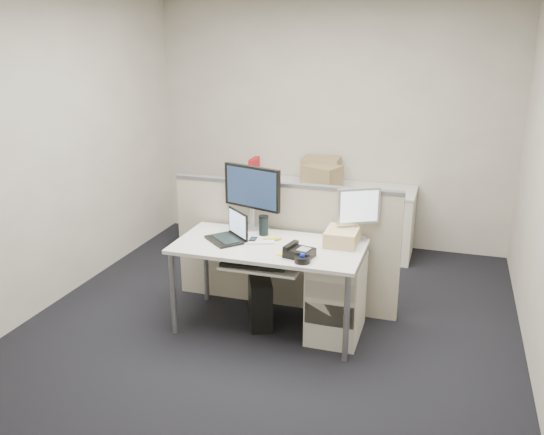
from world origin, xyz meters
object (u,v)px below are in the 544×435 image
(monitor_main, at_px, (252,198))
(desk_phone, at_px, (299,253))
(desk, at_px, (269,252))
(laptop, at_px, (225,227))

(monitor_main, height_order, desk_phone, monitor_main)
(monitor_main, bearing_deg, desk_phone, -24.50)
(monitor_main, bearing_deg, desk, -34.23)
(laptop, relative_size, desk_phone, 1.54)
(monitor_main, xyz_separation_m, desk_phone, (0.55, -0.50, -0.24))
(desk, xyz_separation_m, monitor_main, (-0.25, 0.32, 0.34))
(desk_phone, bearing_deg, desk, 161.88)
(monitor_main, distance_m, desk_phone, 0.78)
(laptop, xyz_separation_m, desk_phone, (0.66, -0.16, -0.09))
(monitor_main, xyz_separation_m, laptop, (-0.11, -0.34, -0.16))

